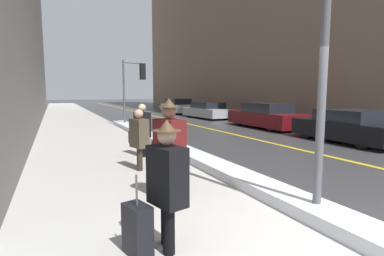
# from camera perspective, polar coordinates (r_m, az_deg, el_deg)

# --- Properties ---
(ground_plane) EXTENTS (160.00, 160.00, 0.00)m
(ground_plane) POSITION_cam_1_polar(r_m,az_deg,el_deg) (4.34, 29.95, -19.53)
(ground_plane) COLOR #38383A
(sidewalk_slab) EXTENTS (4.00, 80.00, 0.01)m
(sidewalk_slab) POSITION_cam_1_polar(r_m,az_deg,el_deg) (17.33, -20.51, 0.20)
(sidewalk_slab) COLOR #B2AFA8
(sidewalk_slab) RESTS_ON ground
(road_centre_stripe) EXTENTS (0.16, 80.00, 0.00)m
(road_centre_stripe) POSITION_cam_1_polar(r_m,az_deg,el_deg) (18.74, -1.91, 1.08)
(road_centre_stripe) COLOR gold
(road_centre_stripe) RESTS_ON ground
(snow_bank_curb) EXTENTS (0.64, 17.25, 0.21)m
(snow_bank_curb) POSITION_cam_1_polar(r_m,az_deg,el_deg) (10.00, -4.23, -3.35)
(snow_bank_curb) COLOR silver
(snow_bank_curb) RESTS_ON ground
(lamp_post) EXTENTS (0.28, 0.28, 5.20)m
(lamp_post) POSITION_cam_1_polar(r_m,az_deg,el_deg) (4.87, 24.27, 20.88)
(lamp_post) COLOR #515156
(lamp_post) RESTS_ON ground
(traffic_light_near) EXTENTS (1.31, 0.35, 3.63)m
(traffic_light_near) POSITION_cam_1_polar(r_m,az_deg,el_deg) (17.22, -10.69, 9.20)
(traffic_light_near) COLOR #515156
(traffic_light_near) RESTS_ON ground
(pedestrian_trailing) EXTENTS (0.40, 0.53, 1.56)m
(pedestrian_trailing) POSITION_cam_1_polar(r_m,az_deg,el_deg) (3.53, -4.75, -9.83)
(pedestrian_trailing) COLOR black
(pedestrian_trailing) RESTS_ON ground
(pedestrian_in_fedora) EXTENTS (0.45, 0.78, 1.76)m
(pedestrian_in_fedora) POSITION_cam_1_polar(r_m,az_deg,el_deg) (5.09, -4.41, -3.41)
(pedestrian_in_fedora) COLOR #340C0C
(pedestrian_in_fedora) RESTS_ON ground
(pedestrian_with_shoulder_bag) EXTENTS (0.39, 0.71, 1.47)m
(pedestrian_with_shoulder_bag) POSITION_cam_1_polar(r_m,az_deg,el_deg) (7.28, -10.09, -1.61)
(pedestrian_with_shoulder_bag) COLOR #2A241B
(pedestrian_with_shoulder_bag) RESTS_ON ground
(pedestrian_in_glasses) EXTENTS (0.41, 0.56, 1.54)m
(pedestrian_in_glasses) POSITION_cam_1_polar(r_m,az_deg,el_deg) (8.78, -9.43, 0.09)
(pedestrian_in_glasses) COLOR black
(pedestrian_in_glasses) RESTS_ON ground
(parked_car_black) EXTENTS (2.01, 4.19, 1.22)m
(parked_car_black) POSITION_cam_1_polar(r_m,az_deg,el_deg) (12.65, 27.69, 0.20)
(parked_car_black) COLOR black
(parked_car_black) RESTS_ON ground
(parked_car_maroon) EXTENTS (1.84, 4.83, 1.32)m
(parked_car_maroon) POSITION_cam_1_polar(r_m,az_deg,el_deg) (16.26, 13.81, 2.21)
(parked_car_maroon) COLOR #600F14
(parked_car_maroon) RESTS_ON ground
(parked_car_silver) EXTENTS (2.06, 4.44, 1.18)m
(parked_car_silver) POSITION_cam_1_polar(r_m,az_deg,el_deg) (21.75, 2.91, 3.34)
(parked_car_silver) COLOR #B2B2B7
(parked_car_silver) RESTS_ON ground
(parked_car_white) EXTENTS (1.77, 4.32, 1.31)m
(parked_car_white) POSITION_cam_1_polar(r_m,az_deg,el_deg) (27.03, -2.70, 4.15)
(parked_car_white) COLOR silver
(parked_car_white) RESTS_ON ground
(rolling_suitcase) EXTENTS (0.31, 0.41, 0.95)m
(rolling_suitcase) POSITION_cam_1_polar(r_m,az_deg,el_deg) (3.65, -10.34, -18.60)
(rolling_suitcase) COLOR black
(rolling_suitcase) RESTS_ON ground
(fire_hydrant) EXTENTS (0.20, 0.20, 0.70)m
(fire_hydrant) POSITION_cam_1_polar(r_m,az_deg,el_deg) (9.81, -3.07, -2.11)
(fire_hydrant) COLOR red
(fire_hydrant) RESTS_ON ground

